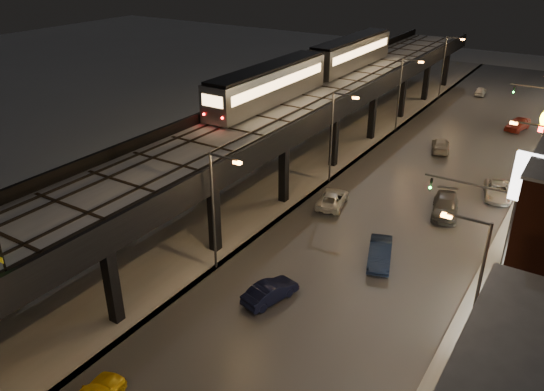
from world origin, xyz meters
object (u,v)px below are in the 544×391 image
Objects in this scene: subway_train at (315,66)px; car_mid_silver at (332,199)px; car_mid_dark at (440,146)px; car_onc_white at (445,206)px; car_onc_silver at (380,254)px; sign_citgo at (533,208)px; car_near_white at (270,292)px; car_onc_dark at (498,192)px; car_onc_red at (518,124)px; car_far_white at (481,91)px.

car_mid_silver is (10.41, -15.40, -7.79)m from subway_train.
car_onc_white is (4.85, -14.91, 0.09)m from car_mid_dark.
car_onc_silver is 0.38× the size of sign_citgo.
car_near_white is at bearing 71.21° from car_mid_dark.
car_mid_silver is 15.42m from car_onc_dark.
car_mid_dark is at bearing 94.65° from car_onc_white.
subway_train reaches higher than car_near_white.
subway_train is 26.92m from car_onc_red.
subway_train is at bearing -128.87° from car_onc_red.
car_onc_silver is (7.11, -6.43, 0.10)m from car_mid_silver.
subway_train is 7.20× the size of car_onc_white.
subway_train is at bearing 109.89° from car_onc_silver.
sign_citgo reaches higher than car_onc_silver.
sign_citgo is at bearing 95.82° from car_mid_dark.
car_mid_silver is 0.90× the size of car_onc_white.
car_onc_dark reaches higher than car_mid_silver.
car_onc_red reaches higher than car_onc_dark.
car_onc_silver is (3.00, -25.11, 0.08)m from car_mid_dark.
car_mid_dark is 0.97× the size of car_onc_dark.
car_onc_white is at bearing -132.95° from car_onc_dark.
car_far_white is (12.68, 30.03, -7.83)m from subway_train.
car_far_white is at bearing 104.09° from sign_citgo.
car_onc_red is 0.36× the size of sign_citgo.
car_mid_silver is at bearing -94.28° from car_onc_red.
car_mid_silver is 19.13m from car_mid_dark.
subway_train is 8.19× the size of car_mid_dark.
car_onc_silver is at bearing -121.87° from car_onc_dark.
car_near_white reaches higher than car_far_white.
sign_citgo reaches higher than car_onc_red.
subway_train is 8.53× the size of car_onc_red.
car_onc_red is (10.06, 31.10, 0.10)m from car_mid_silver.
car_onc_red is at bearing 113.58° from car_far_white.
sign_citgo is (14.32, -57.08, 8.84)m from car_far_white.
car_onc_dark is at bearing -70.96° from car_onc_red.
car_onc_dark is 6.59m from car_onc_white.
car_onc_white is at bearing -30.98° from subway_train.
car_far_white is (2.27, 45.43, -0.04)m from car_mid_silver.
car_onc_silver is at bearing -103.84° from car_near_white.
sign_citgo is at bearing -153.92° from car_near_white.
subway_train is at bearing -52.42° from car_near_white.
car_mid_dark is 0.88× the size of car_onc_white.
car_mid_dark is 1.04× the size of car_onc_red.
sign_citgo is at bearing 99.13° from car_far_white.
car_onc_dark is 1.07× the size of car_onc_red.
car_onc_dark is (7.98, -9.11, -0.01)m from car_mid_dark.
car_mid_dark is at bearing -114.68° from car_mid_silver.
car_mid_silver is 0.39× the size of sign_citgo.
car_mid_silver is 0.99× the size of car_onc_dark.
car_mid_silver reaches higher than car_far_white.
car_far_white is 42.19m from car_onc_white.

